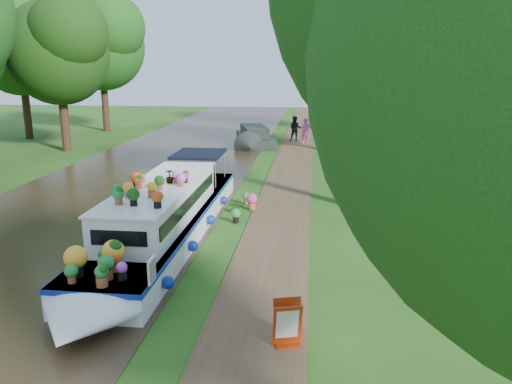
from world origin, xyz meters
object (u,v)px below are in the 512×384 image
(plant_boat, at_px, (162,217))
(pedestrian_dark, at_px, (295,129))
(pedestrian_pink, at_px, (306,131))
(second_boat, at_px, (254,137))
(sandwich_board, at_px, (287,325))

(plant_boat, height_order, pedestrian_dark, plant_boat)
(pedestrian_pink, distance_m, pedestrian_dark, 1.58)
(pedestrian_pink, xyz_separation_m, pedestrian_dark, (-0.79, 1.37, 0.00))
(second_boat, bearing_deg, pedestrian_dark, 16.91)
(second_boat, distance_m, sandwich_board, 25.73)
(plant_boat, bearing_deg, pedestrian_pink, 78.80)
(second_boat, relative_size, sandwich_board, 7.79)
(sandwich_board, relative_size, pedestrian_dark, 0.50)
(plant_boat, height_order, second_boat, plant_boat)
(second_boat, xyz_separation_m, pedestrian_dark, (2.76, 1.79, 0.41))
(sandwich_board, xyz_separation_m, pedestrian_dark, (-0.89, 27.26, 0.50))
(sandwich_board, relative_size, pedestrian_pink, 0.50)
(pedestrian_pink, bearing_deg, sandwich_board, -110.24)
(second_boat, distance_m, pedestrian_pink, 3.60)
(plant_boat, bearing_deg, pedestrian_dark, 81.50)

